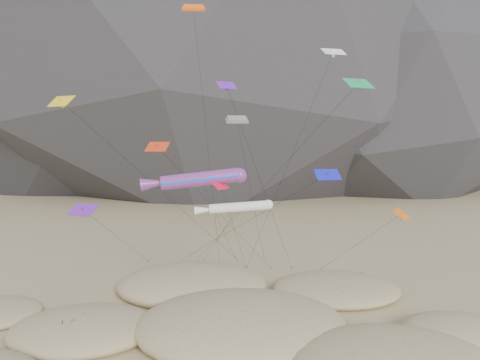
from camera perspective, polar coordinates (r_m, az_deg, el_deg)
name	(u,v)px	position (r m, az deg, el deg)	size (l,w,h in m)	color
dunes	(215,329)	(39.55, -3.02, -17.63)	(49.26, 37.93, 3.79)	#CCB789
dune_grass	(192,333)	(38.54, -5.93, -18.11)	(45.34, 27.56, 1.49)	black
kite_stakes	(221,267)	(58.36, -2.31, -10.55)	(21.08, 6.28, 0.30)	#3F2D1E
rainbow_tube_kite	(197,179)	(39.42, -5.29, 0.07)	(9.51, 20.22, 13.53)	#F71A4C
white_tube_kite	(235,207)	(41.28, -0.55, -3.36)	(6.95, 15.79, 10.59)	white
orange_parafoil	(194,13)	(48.72, -5.63, 19.55)	(4.01, 10.88, 29.03)	#FF5B0D
multi_parafoil	(238,123)	(42.17, -0.30, 6.93)	(5.93, 17.60, 18.01)	orange
delta_kites	(252,140)	(42.91, 1.44, 4.95)	(31.39, 21.93, 24.59)	white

